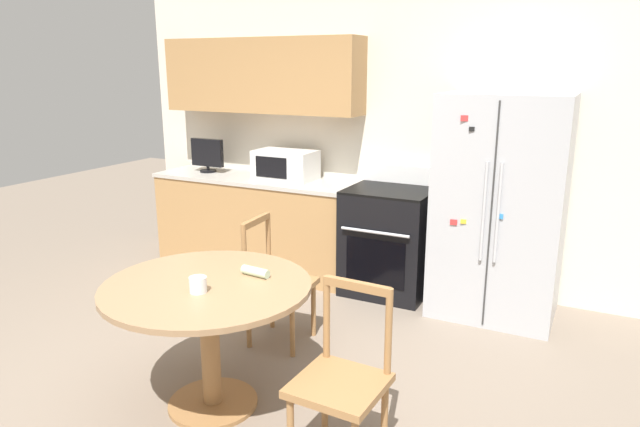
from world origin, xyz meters
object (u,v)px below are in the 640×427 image
Objects in this scene: microwave at (286,165)px; dining_chair_right at (342,382)px; countertop_tv at (207,154)px; oven_range at (389,240)px; candle_glass at (198,286)px; dining_chair_far at (277,284)px; refrigerator at (500,207)px.

dining_chair_right is at bearing -54.33° from microwave.
countertop_tv is 3.41m from dining_chair_right.
oven_range is 2.28m from candle_glass.
dining_chair_right is (1.62, -2.26, -0.60)m from microwave.
countertop_tv reaches higher than dining_chair_right.
dining_chair_far is (0.68, -1.30, -0.60)m from microwave.
refrigerator is 1.61× the size of oven_range.
microwave reaches higher than oven_range.
dining_chair_far is at bearing -39.20° from countertop_tv.
refrigerator is 3.11× the size of microwave.
oven_range is 2.03m from countertop_tv.
oven_range is 11.52× the size of candle_glass.
oven_range is at bearing -2.61° from microwave.
dining_chair_far is at bearing -136.61° from refrigerator.
refrigerator is 2.85m from countertop_tv.
countertop_tv is at bearing 126.44° from candle_glass.
oven_range is 3.03× the size of countertop_tv.
oven_range is at bearing 83.25° from candle_glass.
refrigerator is 1.92× the size of dining_chair_right.
countertop_tv is (-0.88, -0.03, 0.04)m from microwave.
countertop_tv is 0.40× the size of dining_chair_far.
refrigerator is at bearing -2.51° from microwave.
microwave is at bearing 109.06° from candle_glass.
countertop_tv is at bearing 178.83° from refrigerator.
refrigerator reaches higher than dining_chair_far.
dining_chair_right is at bearing -41.74° from countertop_tv.
oven_range reaches higher than dining_chair_far.
candle_glass is at bearing 4.64° from dining_chair_right.
refrigerator reaches higher than dining_chair_right.
oven_range is 1.20× the size of dining_chair_right.
dining_chair_far is (1.56, -1.27, -0.64)m from countertop_tv.
refrigerator reaches higher than oven_range.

